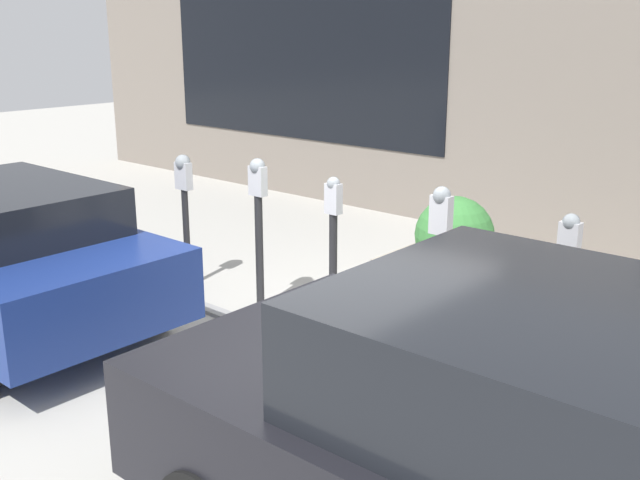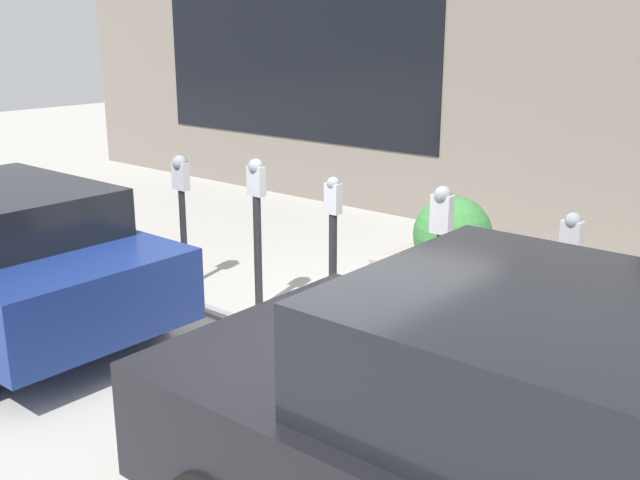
{
  "view_description": "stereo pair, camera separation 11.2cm",
  "coord_description": "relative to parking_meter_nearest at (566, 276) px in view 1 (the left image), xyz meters",
  "views": [
    {
      "loc": [
        -4.14,
        4.64,
        2.79
      ],
      "look_at": [
        0.0,
        -0.09,
        0.97
      ],
      "focal_mm": 42.0,
      "sensor_mm": 36.0,
      "label": 1
    },
    {
      "loc": [
        -4.06,
        4.72,
        2.79
      ],
      "look_at": [
        0.0,
        -0.09,
        0.97
      ],
      "focal_mm": 42.0,
      "sensor_mm": 36.0,
      "label": 2
    }
  ],
  "objects": [
    {
      "name": "parking_meter_farthest",
      "position": [
        4.24,
        -0.0,
        -0.04
      ],
      "size": [
        0.19,
        0.17,
        1.47
      ],
      "color": "#232326",
      "rests_on": "ground_plane"
    },
    {
      "name": "ground_plane",
      "position": [
        2.15,
        0.27,
        -1.07
      ],
      "size": [
        40.0,
        40.0,
        0.0
      ],
      "primitive_type": "plane",
      "color": "#ADAAA3"
    },
    {
      "name": "parked_car_front",
      "position": [
        -0.66,
        1.86,
        -0.26
      ],
      "size": [
        4.04,
        2.06,
        1.6
      ],
      "rotation": [
        0.0,
        0.0,
        0.01
      ],
      "color": "black",
      "rests_on": "ground_plane"
    },
    {
      "name": "building_facade",
      "position": [
        2.15,
        -4.2,
        0.88
      ],
      "size": [
        19.0,
        0.17,
        3.9
      ],
      "color": "slate",
      "rests_on": "ground_plane"
    },
    {
      "name": "parking_meter_fourth",
      "position": [
        3.15,
        -0.04,
        -0.06
      ],
      "size": [
        0.18,
        0.15,
        1.55
      ],
      "color": "#232326",
      "rests_on": "ground_plane"
    },
    {
      "name": "parking_meter_second",
      "position": [
        1.07,
        -0.04,
        0.01
      ],
      "size": [
        0.17,
        0.15,
        1.56
      ],
      "color": "#232326",
      "rests_on": "ground_plane"
    },
    {
      "name": "curb_strip",
      "position": [
        2.15,
        0.35,
        -1.05
      ],
      "size": [
        19.0,
        0.16,
        0.04
      ],
      "color": "gray",
      "rests_on": "ground_plane"
    },
    {
      "name": "parking_meter_middle",
      "position": [
        2.15,
        0.0,
        -0.15
      ],
      "size": [
        0.14,
        0.12,
        1.5
      ],
      "color": "#232326",
      "rests_on": "ground_plane"
    },
    {
      "name": "parking_meter_nearest",
      "position": [
        0.0,
        0.0,
        0.0
      ],
      "size": [
        0.14,
        0.12,
        1.53
      ],
      "color": "#232326",
      "rests_on": "ground_plane"
    },
    {
      "name": "planter_box",
      "position": [
        1.69,
        -1.31,
        -0.6
      ],
      "size": [
        1.28,
        1.04,
        1.17
      ],
      "color": "#A39989",
      "rests_on": "ground_plane"
    }
  ]
}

